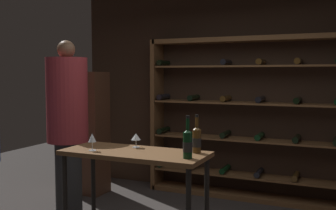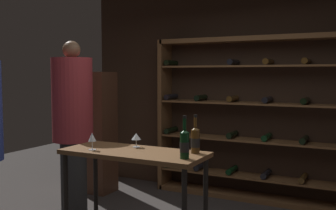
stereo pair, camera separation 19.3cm
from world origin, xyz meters
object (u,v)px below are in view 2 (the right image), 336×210
display_cabinet (97,132)px  wine_bottle_amber_reserve (195,140)px  wine_glass_stemmed_left (136,137)px  person_host_in_suit (73,120)px  wine_bottle_black_capsule (185,144)px  tasting_table (134,164)px  wine_rack (267,120)px  wine_glass_stemmed_center (92,138)px

display_cabinet → wine_bottle_amber_reserve: size_ratio=5.02×
wine_bottle_amber_reserve → wine_glass_stemmed_left: size_ratio=2.51×
person_host_in_suit → wine_bottle_black_capsule: bearing=-176.5°
tasting_table → wine_glass_stemmed_left: 0.27m
tasting_table → display_cabinet: display_cabinet is taller
wine_rack → display_cabinet: 2.28m
wine_bottle_black_capsule → display_cabinet: bearing=143.0°
display_cabinet → tasting_table: bearing=-43.8°
wine_glass_stemmed_left → display_cabinet: bearing=138.0°
wine_rack → wine_bottle_black_capsule: size_ratio=8.62×
person_host_in_suit → display_cabinet: (-0.35, 0.89, -0.28)m
wine_rack → person_host_in_suit: size_ratio=1.49×
tasting_table → person_host_in_suit: size_ratio=0.65×
tasting_table → wine_glass_stemmed_center: bearing=-158.2°
wine_bottle_amber_reserve → wine_glass_stemmed_left: 0.59m
person_host_in_suit → display_cabinet: person_host_in_suit is taller
display_cabinet → wine_bottle_black_capsule: bearing=-37.0°
display_cabinet → wine_bottle_amber_reserve: display_cabinet is taller
wine_rack → wine_glass_stemmed_left: bearing=-111.4°
tasting_table → wine_glass_stemmed_left: size_ratio=9.82×
wine_bottle_amber_reserve → wine_glass_stemmed_center: size_ratio=2.14×
wine_bottle_black_capsule → wine_glass_stemmed_center: 0.88m
display_cabinet → wine_glass_stemmed_center: display_cabinet is taller
wine_glass_stemmed_center → tasting_table: bearing=21.8°
wine_bottle_black_capsule → tasting_table: bearing=170.3°
wine_bottle_black_capsule → wine_rack: bearing=86.2°
person_host_in_suit → wine_glass_stemmed_left: person_host_in_suit is taller
tasting_table → wine_bottle_black_capsule: wine_bottle_black_capsule is taller
wine_rack → wine_glass_stemmed_center: 2.43m
wine_bottle_black_capsule → wine_glass_stemmed_left: size_ratio=2.63×
tasting_table → wine_bottle_amber_reserve: bearing=16.2°
person_host_in_suit → wine_glass_stemmed_center: person_host_in_suit is taller
wine_glass_stemmed_center → wine_bottle_black_capsule: bearing=3.1°
wine_bottle_amber_reserve → wine_bottle_black_capsule: bearing=-87.1°
wine_rack → tasting_table: wine_rack is taller
wine_rack → tasting_table: size_ratio=2.31×
wine_glass_stemmed_center → wine_bottle_amber_reserve: bearing=18.5°
person_host_in_suit → wine_glass_stemmed_center: bearing=164.0°
tasting_table → wine_bottle_amber_reserve: 0.59m
person_host_in_suit → wine_bottle_black_capsule: (1.69, -0.64, -0.03)m
wine_glass_stemmed_center → wine_rack: bearing=65.1°
wine_rack → display_cabinet: size_ratio=1.80×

